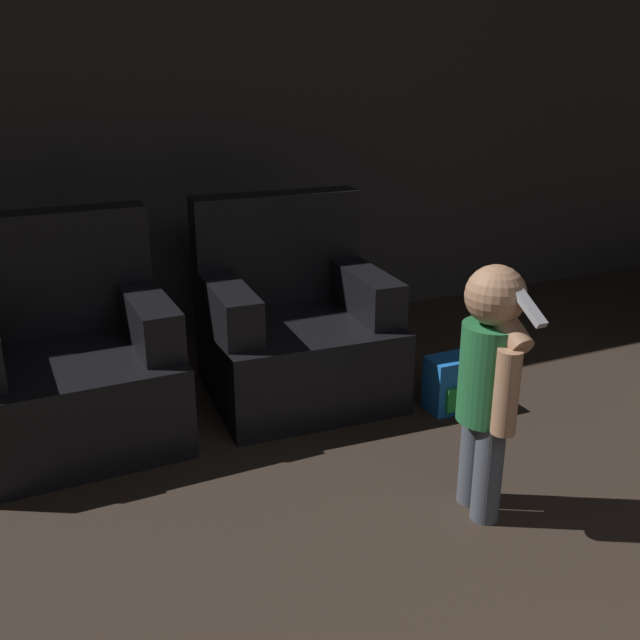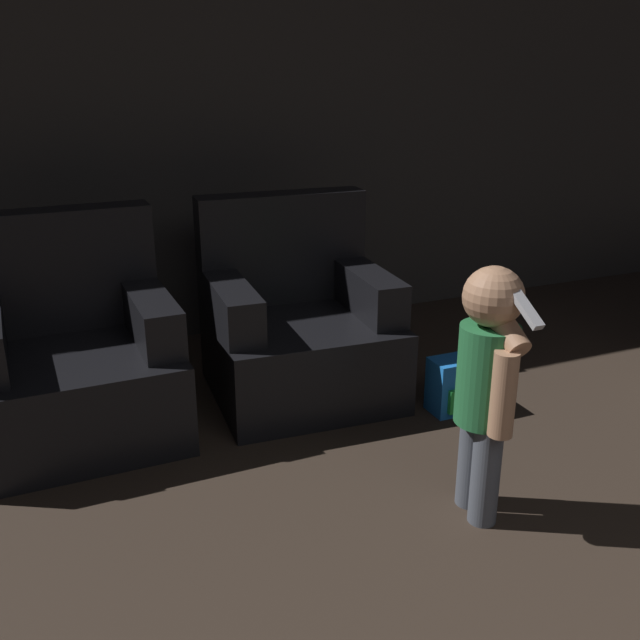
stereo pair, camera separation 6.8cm
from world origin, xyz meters
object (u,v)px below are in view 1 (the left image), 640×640
armchair_right (294,328)px  person_toddler (490,373)px  armchair_left (70,363)px  toy_backpack (452,384)px

armchair_right → person_toddler: armchair_right is taller
person_toddler → armchair_left: bearing=-124.3°
person_toddler → toy_backpack: size_ratio=3.56×
armchair_left → armchair_right: 1.01m
toy_backpack → person_toddler: bearing=-116.8°
armchair_left → armchair_right: same height
armchair_right → armchair_left: bearing=-176.8°
toy_backpack → armchair_right: bearing=139.5°
armchair_left → person_toddler: size_ratio=1.02×
armchair_right → toy_backpack: bearing=-37.3°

